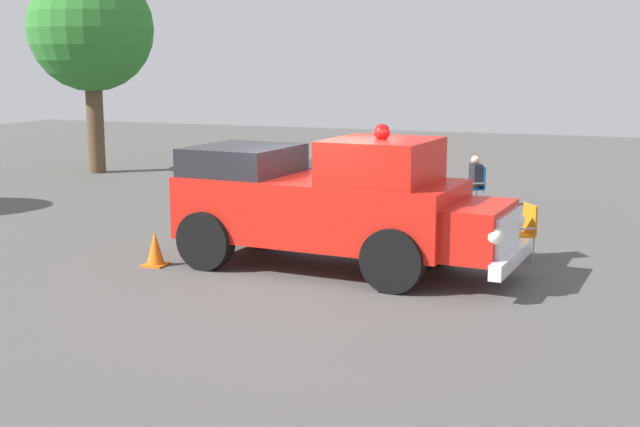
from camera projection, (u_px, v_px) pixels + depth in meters
The scene contains 10 objects.
ground_plane at pixel (315, 273), 14.56m from camera, with size 60.00×60.00×0.00m, color #514F4C.
vintage_fire_truck at pixel (332, 202), 14.67m from camera, with size 6.08×2.67×2.59m.
classic_hot_rod at pixel (357, 181), 20.34m from camera, with size 4.72×3.67×1.46m.
lawn_chair_near_truck at pixel (477, 183), 21.15m from camera, with size 0.68×0.68×1.02m.
lawn_chair_by_car at pixel (524, 228), 15.51m from camera, with size 0.69×0.68×1.02m.
lawn_chair_spare at pixel (254, 199), 18.69m from camera, with size 0.69×0.69×1.02m.
spectator_seated at pixel (472, 179), 21.11m from camera, with size 0.65×0.60×1.29m.
spectator_standing at pixel (189, 196), 16.74m from camera, with size 0.28×0.64×1.68m.
oak_tree_right at pixel (91, 30), 26.90m from camera, with size 3.99×3.99×6.63m.
traffic_cone at pixel (155, 249), 15.03m from camera, with size 0.40×0.40×0.64m.
Camera 1 is at (-5.24, 13.13, 3.62)m, focal length 47.18 mm.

